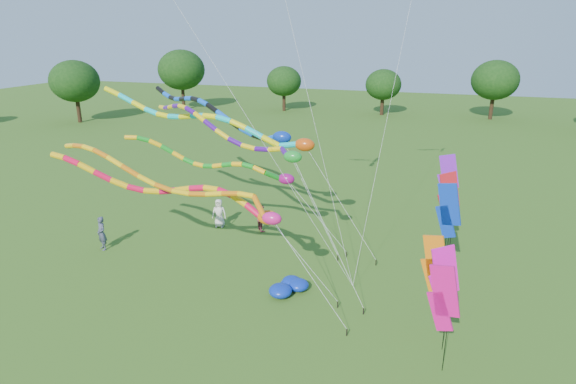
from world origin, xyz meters
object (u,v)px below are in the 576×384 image
(tube_kite_red, at_px, (189,194))
(blue_nylon_heap, at_px, (298,289))
(tube_kite_orange, at_px, (185,186))
(person_c, at_px, (261,218))
(person_b, at_px, (102,233))
(person_a, at_px, (219,213))

(tube_kite_red, bearing_deg, blue_nylon_heap, 6.12)
(tube_kite_orange, bearing_deg, person_c, 95.72)
(tube_kite_orange, height_order, person_c, tube_kite_orange)
(tube_kite_red, xyz_separation_m, person_b, (-6.39, 1.62, -3.40))
(person_b, bearing_deg, person_c, 64.45)
(blue_nylon_heap, relative_size, person_a, 0.88)
(blue_nylon_heap, xyz_separation_m, person_b, (-11.30, 1.16, 0.69))
(person_b, bearing_deg, person_a, 75.76)
(tube_kite_red, distance_m, blue_nylon_heap, 6.42)
(tube_kite_red, bearing_deg, person_a, 106.51)
(tube_kite_orange, xyz_separation_m, blue_nylon_heap, (4.72, 1.13, -4.69))
(blue_nylon_heap, distance_m, person_b, 11.38)
(tube_kite_red, distance_m, person_c, 7.60)
(person_a, bearing_deg, person_b, -146.01)
(person_a, distance_m, person_c, 2.62)
(person_a, xyz_separation_m, person_b, (-4.56, -4.81, 0.06))
(person_b, xyz_separation_m, person_c, (7.17, 5.05, -0.15))
(tube_kite_orange, bearing_deg, blue_nylon_heap, 23.70)
(blue_nylon_heap, bearing_deg, person_b, 174.16)
(tube_kite_red, xyz_separation_m, person_c, (0.78, 6.68, -3.55))
(tube_kite_orange, distance_m, person_c, 8.45)
(tube_kite_red, relative_size, person_c, 8.59)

